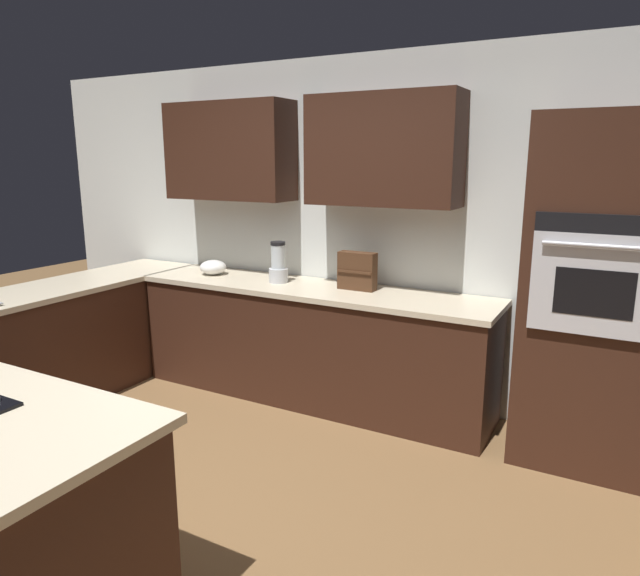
% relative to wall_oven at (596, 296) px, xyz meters
% --- Properties ---
extents(ground_plane, '(14.00, 14.00, 0.00)m').
position_rel_wall_oven_xyz_m(ground_plane, '(1.85, 1.72, -1.05)').
color(ground_plane, brown).
extents(wall_back, '(6.00, 0.44, 2.60)m').
position_rel_wall_oven_xyz_m(wall_back, '(1.92, -0.32, 0.41)').
color(wall_back, silver).
rests_on(wall_back, ground).
extents(lower_cabinets_back, '(2.80, 0.60, 0.86)m').
position_rel_wall_oven_xyz_m(lower_cabinets_back, '(1.95, -0.00, -0.62)').
color(lower_cabinets_back, '#381E14').
rests_on(lower_cabinets_back, ground).
extents(countertop_back, '(2.84, 0.64, 0.04)m').
position_rel_wall_oven_xyz_m(countertop_back, '(1.95, -0.00, -0.17)').
color(countertop_back, beige).
rests_on(countertop_back, lower_cabinets_back).
extents(lower_cabinets_side, '(0.60, 2.90, 0.86)m').
position_rel_wall_oven_xyz_m(lower_cabinets_side, '(3.67, 1.17, -0.62)').
color(lower_cabinets_side, '#381E14').
rests_on(lower_cabinets_side, ground).
extents(countertop_side, '(0.64, 2.94, 0.04)m').
position_rel_wall_oven_xyz_m(countertop_side, '(3.67, 1.17, -0.17)').
color(countertop_side, beige).
rests_on(countertop_side, lower_cabinets_side).
extents(wall_oven, '(0.80, 0.66, 2.10)m').
position_rel_wall_oven_xyz_m(wall_oven, '(0.00, 0.00, 0.00)').
color(wall_oven, '#381E14').
rests_on(wall_oven, ground).
extents(blender, '(0.15, 0.15, 0.32)m').
position_rel_wall_oven_xyz_m(blender, '(2.25, -0.02, -0.02)').
color(blender, silver).
rests_on(blender, countertop_back).
extents(mixing_bowl, '(0.22, 0.22, 0.12)m').
position_rel_wall_oven_xyz_m(mixing_bowl, '(2.90, -0.02, -0.09)').
color(mixing_bowl, white).
rests_on(mixing_bowl, countertop_back).
extents(spice_rack, '(0.28, 0.11, 0.28)m').
position_rel_wall_oven_xyz_m(spice_rack, '(1.60, -0.08, -0.01)').
color(spice_rack, '#472B19').
rests_on(spice_rack, countertop_back).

